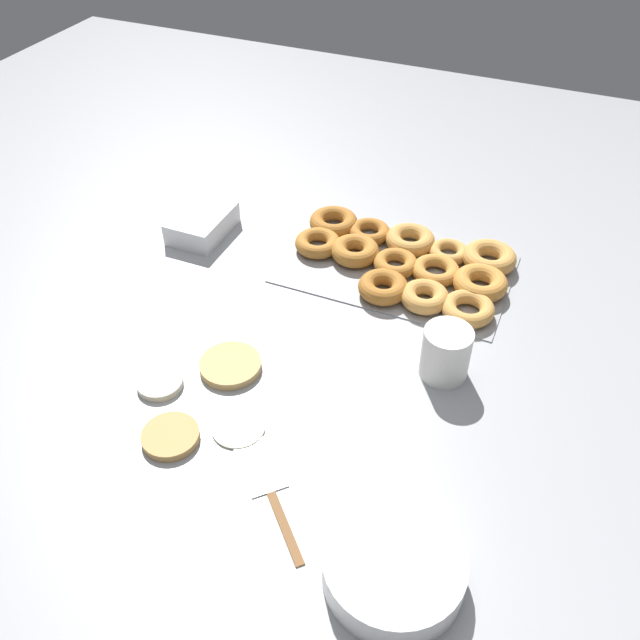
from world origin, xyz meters
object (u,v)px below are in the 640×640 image
(pancake_1, at_px, (230,365))
(donut_tray, at_px, (407,262))
(pancake_2, at_px, (238,427))
(batter_bowl, at_px, (394,568))
(pancake_3, at_px, (160,383))
(paper_cup, at_px, (446,353))
(spatula, at_px, (265,478))
(pancake_0, at_px, (171,436))
(container_stack, at_px, (202,224))

(pancake_1, height_order, donut_tray, donut_tray)
(pancake_2, xyz_separation_m, batter_bowl, (-0.32, 0.15, 0.02))
(pancake_1, distance_m, batter_bowl, 0.48)
(pancake_3, bearing_deg, donut_tray, -121.11)
(donut_tray, distance_m, paper_cup, 0.31)
(donut_tray, distance_m, spatula, 0.60)
(paper_cup, bearing_deg, pancake_3, 26.52)
(pancake_3, xyz_separation_m, paper_cup, (-0.45, -0.23, 0.04))
(pancake_3, relative_size, donut_tray, 0.17)
(pancake_2, relative_size, batter_bowl, 0.46)
(batter_bowl, height_order, paper_cup, paper_cup)
(pancake_1, relative_size, batter_bowl, 0.58)
(paper_cup, bearing_deg, pancake_1, 21.35)
(paper_cup, bearing_deg, pancake_0, 40.99)
(donut_tray, height_order, spatula, donut_tray)
(pancake_2, height_order, batter_bowl, batter_bowl)
(container_stack, bearing_deg, paper_cup, 160.68)
(pancake_2, distance_m, pancake_3, 0.18)
(pancake_1, bearing_deg, pancake_3, 42.26)
(pancake_0, relative_size, pancake_1, 0.84)
(pancake_0, height_order, batter_bowl, batter_bowl)
(pancake_2, bearing_deg, paper_cup, -137.25)
(pancake_1, bearing_deg, donut_tray, -116.53)
(batter_bowl, height_order, spatula, batter_bowl)
(pancake_0, xyz_separation_m, pancake_2, (-0.09, -0.06, -0.00))
(pancake_2, height_order, container_stack, container_stack)
(pancake_0, xyz_separation_m, container_stack, (0.26, -0.54, 0.02))
(container_stack, bearing_deg, batter_bowl, 136.74)
(batter_bowl, distance_m, paper_cup, 0.41)
(pancake_1, height_order, paper_cup, paper_cup)
(pancake_2, bearing_deg, donut_tray, -103.38)
(pancake_3, xyz_separation_m, spatula, (-0.26, 0.11, -0.00))
(pancake_2, relative_size, donut_tray, 0.19)
(pancake_0, bearing_deg, pancake_1, -93.78)
(container_stack, distance_m, paper_cup, 0.66)
(paper_cup, bearing_deg, batter_bowl, 95.64)
(pancake_2, height_order, paper_cup, paper_cup)
(pancake_0, relative_size, pancake_2, 1.06)
(pancake_2, bearing_deg, spatula, 139.72)
(spatula, bearing_deg, pancake_1, -3.92)
(batter_bowl, bearing_deg, pancake_2, -25.03)
(container_stack, height_order, spatula, container_stack)
(pancake_1, height_order, batter_bowl, batter_bowl)
(paper_cup, relative_size, spatula, 0.51)
(pancake_0, xyz_separation_m, spatula, (-0.18, 0.01, -0.00))
(pancake_2, distance_m, container_stack, 0.59)
(pancake_0, relative_size, donut_tray, 0.20)
(pancake_3, distance_m, paper_cup, 0.51)
(pancake_0, relative_size, container_stack, 0.61)
(pancake_2, height_order, pancake_3, pancake_3)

